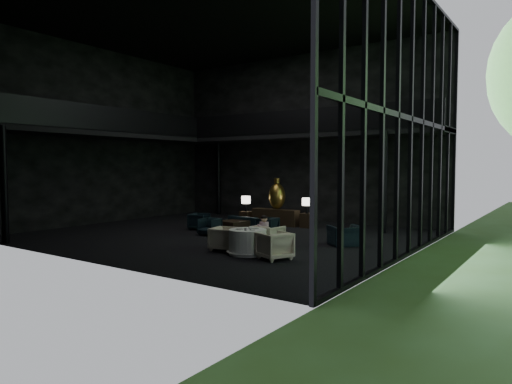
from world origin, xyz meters
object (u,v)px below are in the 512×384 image
Objects in this scene: dining_table at (248,243)px; table_lamp_left at (246,200)px; lounge_armchair_east at (267,226)px; table_lamp_right at (307,202)px; sofa at (247,221)px; console at (275,217)px; dining_chair_east at (274,243)px; child at (264,225)px; dining_chair_west at (225,237)px; dining_chair_north at (268,235)px; side_table_left at (246,217)px; side_table_right at (308,220)px; lounge_armchair_west at (199,221)px; lounge_armchair_south at (210,227)px; window_armchair at (345,233)px; coffee_table at (234,226)px; bronze_urn at (277,196)px.

table_lamp_left is at bearing 126.53° from dining_table.
lounge_armchair_east is at bearing 115.05° from dining_table.
sofa is at bearing -137.44° from table_lamp_right.
console is 7.51m from dining_chair_east.
child is at bearing 133.60° from sofa.
dining_chair_west is at bearing -74.69° from dining_chair_east.
table_lamp_right is 0.72× the size of dining_chair_north.
side_table_right is (3.20, 0.14, 0.04)m from side_table_left.
sofa is 1.97m from lounge_armchair_west.
dining_chair_east is (4.44, -2.38, 0.14)m from lounge_armchair_south.
dining_chair_east is at bearing 134.69° from dining_chair_north.
table_lamp_left is 0.75× the size of dining_chair_east.
table_lamp_left is 0.99× the size of lounge_armchair_west.
lounge_armchair_west is at bearing -24.93° from child.
console is 1.76m from table_lamp_right.
table_lamp_left is 1.06× the size of lounge_armchair_south.
dining_chair_west is (1.99, -6.08, 0.06)m from console.
console is at bearing -98.50° from sofa.
dining_chair_east is (5.60, -6.31, -0.56)m from table_lamp_left.
side_table_left is at bearing -178.44° from console.
sofa is at bearing -53.22° from side_table_left.
lounge_armchair_south is (-0.44, -3.98, -0.02)m from console.
table_lamp_right is 4.49m from lounge_armchair_south.
dining_chair_east reaches higher than dining_table.
dining_chair_north is (4.61, -5.15, -0.57)m from table_lamp_left.
sofa is (-0.29, -1.79, -0.02)m from console.
side_table_left is at bearing -20.58° from lounge_armchair_west.
dining_chair_west is at bearing -1.52° from window_armchair.
lounge_armchair_east is at bearing -101.29° from lounge_armchair_west.
dining_chair_north is (1.41, -5.14, -0.63)m from table_lamp_right.
dining_chair_west is (2.28, -4.29, 0.08)m from sofa.
lounge_armchair_south is at bearing -20.75° from child.
dining_chair_north reaches higher than side_table_right.
child reaches higher than dining_chair_east.
table_lamp_right is 1.06× the size of child.
side_table_left is 0.72× the size of lounge_armchair_east.
lounge_armchair_south is (-1.80, -1.22, -0.03)m from lounge_armchair_east.
lounge_armchair_south is 1.43m from coffee_table.
table_lamp_left is 8.45m from dining_chair_east.
child is at bearing 93.65° from dining_table.
dining_table is at bearing -47.59° from coffee_table.
lounge_armchair_west reaches higher than console.
dining_table is (4.57, -6.16, -0.71)m from table_lamp_left.
child is at bearing -22.41° from lounge_armchair_south.
console is 1.61× the size of bronze_urn.
side_table_left is 0.31× the size of sofa.
table_lamp_right is at bearing 51.66° from coffee_table.
table_lamp_left is 0.75× the size of window_armchair.
dining_table is at bearing -64.89° from bronze_urn.
window_armchair is (4.73, -3.26, -0.89)m from bronze_urn.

